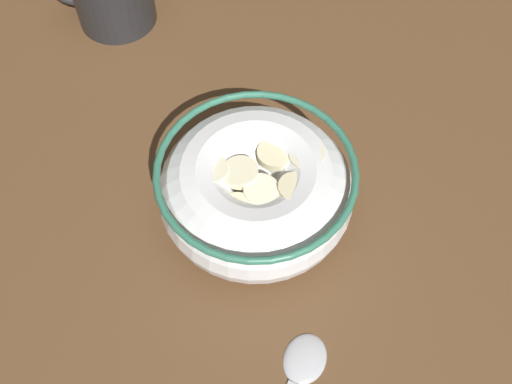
# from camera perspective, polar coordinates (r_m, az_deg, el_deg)

# --- Properties ---
(ground_plane) EXTENTS (1.05, 1.05, 0.02)m
(ground_plane) POSITION_cam_1_polar(r_m,az_deg,el_deg) (0.52, -0.00, -2.30)
(ground_plane) COLOR brown
(cereal_bowl) EXTENTS (0.16, 0.16, 0.06)m
(cereal_bowl) POSITION_cam_1_polar(r_m,az_deg,el_deg) (0.48, 0.01, 0.31)
(cereal_bowl) COLOR white
(cereal_bowl) RESTS_ON ground_plane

